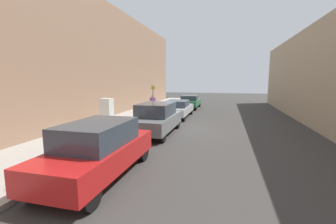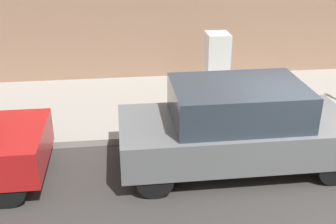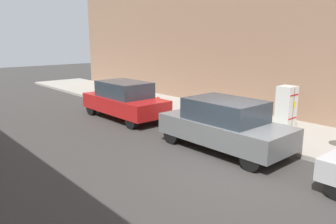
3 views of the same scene
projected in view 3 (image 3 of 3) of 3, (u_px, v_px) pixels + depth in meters
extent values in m
plane|color=#383533|center=(238.00, 165.00, 9.75)|extent=(80.00, 80.00, 0.00)
cube|color=#9E998E|center=(302.00, 137.00, 12.28)|extent=(4.03, 44.00, 0.15)
cube|color=silver|center=(286.00, 108.00, 12.78)|extent=(0.68, 0.59, 1.75)
cube|color=black|center=(293.00, 110.00, 12.56)|extent=(0.01, 0.01, 1.66)
cube|color=yellow|center=(295.00, 105.00, 12.57)|extent=(0.16, 0.01, 0.22)
cube|color=red|center=(294.00, 95.00, 12.43)|extent=(0.61, 0.01, 0.05)
cube|color=red|center=(292.00, 118.00, 12.63)|extent=(0.61, 0.01, 0.05)
cylinder|color=red|center=(158.00, 106.00, 16.03)|extent=(0.22, 0.22, 0.64)
sphere|color=red|center=(158.00, 99.00, 15.96)|extent=(0.20, 0.20, 0.20)
cube|color=red|center=(125.00, 104.00, 15.30)|extent=(1.89, 4.58, 0.70)
cube|color=#2D3842|center=(124.00, 89.00, 15.14)|extent=(1.67, 2.52, 0.70)
cylinder|color=black|center=(161.00, 115.00, 14.66)|extent=(0.22, 0.69, 0.69)
cylinder|color=black|center=(131.00, 121.00, 13.61)|extent=(0.22, 0.69, 0.69)
cylinder|color=black|center=(120.00, 104.00, 17.14)|extent=(0.22, 0.69, 0.69)
cylinder|color=black|center=(92.00, 108.00, 16.09)|extent=(0.22, 0.69, 0.69)
cube|color=slate|center=(224.00, 130.00, 10.98)|extent=(1.96, 4.52, 0.70)
cube|color=#2D3842|center=(225.00, 110.00, 10.82)|extent=(1.72, 2.49, 0.70)
cylinder|color=black|center=(282.00, 147.00, 10.38)|extent=(0.22, 0.67, 0.67)
cylinder|color=black|center=(251.00, 160.00, 9.28)|extent=(0.22, 0.67, 0.67)
cylinder|color=black|center=(204.00, 126.00, 12.83)|extent=(0.22, 0.67, 0.67)
cylinder|color=black|center=(172.00, 134.00, 11.73)|extent=(0.22, 0.67, 0.67)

